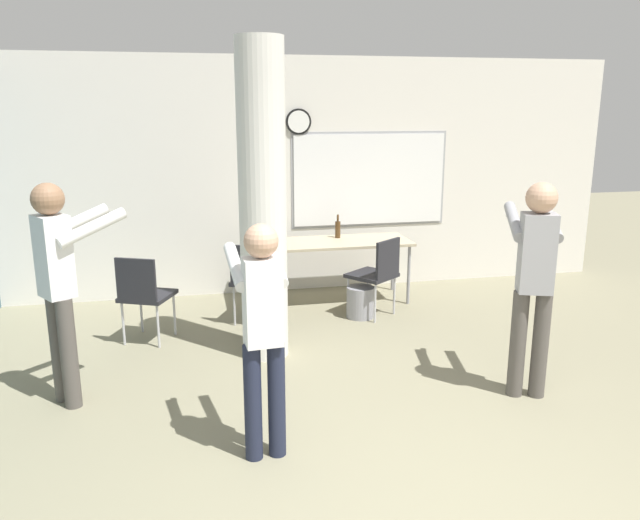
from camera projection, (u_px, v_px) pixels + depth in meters
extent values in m
cube|color=silver|center=(296.00, 176.00, 7.53)|extent=(8.00, 0.12, 2.80)
cylinder|color=black|center=(298.00, 122.00, 7.30)|extent=(0.30, 0.03, 0.30)
cylinder|color=white|center=(299.00, 122.00, 7.29)|extent=(0.26, 0.01, 0.25)
cube|color=#99999E|center=(370.00, 179.00, 7.66)|extent=(1.95, 0.01, 1.16)
cube|color=white|center=(370.00, 179.00, 7.65)|extent=(1.89, 0.02, 1.10)
cylinder|color=silver|center=(263.00, 204.00, 5.45)|extent=(0.42, 0.42, 2.80)
cube|color=tan|center=(329.00, 243.00, 7.16)|extent=(1.87, 0.69, 0.03)
cylinder|color=gray|center=(256.00, 284.00, 6.79)|extent=(0.04, 0.04, 0.69)
cylinder|color=gray|center=(409.00, 275.00, 7.15)|extent=(0.04, 0.04, 0.69)
cylinder|color=gray|center=(251.00, 271.00, 7.34)|extent=(0.04, 0.04, 0.69)
cylinder|color=gray|center=(393.00, 263.00, 7.69)|extent=(0.04, 0.04, 0.69)
cylinder|color=#4C3319|center=(338.00, 230.00, 7.32)|extent=(0.06, 0.06, 0.19)
cylinder|color=#4C3319|center=(338.00, 218.00, 7.29)|extent=(0.03, 0.03, 0.08)
cylinder|color=gray|center=(360.00, 302.00, 6.74)|extent=(0.30, 0.30, 0.34)
cube|color=#232328|center=(256.00, 280.00, 6.55)|extent=(0.58, 0.58, 0.04)
cube|color=#232328|center=(249.00, 265.00, 6.30)|extent=(0.37, 0.19, 0.40)
cylinder|color=#B7B7BC|center=(277.00, 298.00, 6.73)|extent=(0.02, 0.02, 0.43)
cylinder|color=#B7B7BC|center=(246.00, 296.00, 6.81)|extent=(0.02, 0.02, 0.43)
cylinder|color=#B7B7BC|center=(267.00, 308.00, 6.39)|extent=(0.02, 0.02, 0.43)
cylinder|color=#B7B7BC|center=(234.00, 306.00, 6.47)|extent=(0.02, 0.02, 0.43)
cube|color=#232328|center=(372.00, 275.00, 6.74)|extent=(0.62, 0.62, 0.04)
cube|color=#232328|center=(388.00, 258.00, 6.56)|extent=(0.33, 0.26, 0.40)
cylinder|color=#B7B7BC|center=(368.00, 289.00, 7.05)|extent=(0.02, 0.02, 0.43)
cylinder|color=#B7B7BC|center=(348.00, 297.00, 6.78)|extent=(0.02, 0.02, 0.43)
cylinder|color=#B7B7BC|center=(394.00, 295.00, 6.82)|extent=(0.02, 0.02, 0.43)
cylinder|color=#B7B7BC|center=(375.00, 303.00, 6.55)|extent=(0.02, 0.02, 0.43)
cube|color=#232328|center=(148.00, 296.00, 6.02)|extent=(0.58, 0.58, 0.04)
cube|color=#232328|center=(136.00, 279.00, 5.78)|extent=(0.37, 0.19, 0.40)
cylinder|color=#B7B7BC|center=(174.00, 314.00, 6.22)|extent=(0.02, 0.02, 0.43)
cylinder|color=#B7B7BC|center=(141.00, 312.00, 6.29)|extent=(0.02, 0.02, 0.43)
cylinder|color=#B7B7BC|center=(158.00, 326.00, 5.87)|extent=(0.02, 0.02, 0.43)
cylinder|color=#B7B7BC|center=(123.00, 324.00, 5.95)|extent=(0.02, 0.02, 0.43)
cylinder|color=#1E2338|center=(277.00, 400.00, 4.03)|extent=(0.11, 0.11, 0.79)
cylinder|color=#1E2338|center=(253.00, 403.00, 3.99)|extent=(0.11, 0.11, 0.79)
cube|color=white|center=(262.00, 302.00, 3.85)|extent=(0.24, 0.20, 0.56)
sphere|color=tan|center=(261.00, 241.00, 3.75)|extent=(0.21, 0.21, 0.21)
cylinder|color=white|center=(274.00, 264.00, 4.04)|extent=(0.12, 0.50, 0.22)
cylinder|color=white|center=(235.00, 266.00, 3.97)|extent=(0.12, 0.50, 0.22)
cube|color=white|center=(230.00, 258.00, 4.18)|extent=(0.05, 0.13, 0.04)
cylinder|color=#514C47|center=(69.00, 354.00, 4.67)|extent=(0.13, 0.13, 0.86)
cylinder|color=#514C47|center=(59.00, 348.00, 4.79)|extent=(0.13, 0.13, 0.86)
cube|color=white|center=(54.00, 256.00, 4.55)|extent=(0.30, 0.32, 0.61)
sphere|color=#997051|center=(48.00, 199.00, 4.45)|extent=(0.23, 0.23, 0.23)
cylinder|color=white|center=(92.00, 228.00, 4.58)|extent=(0.50, 0.38, 0.25)
cylinder|color=white|center=(75.00, 223.00, 4.77)|extent=(0.50, 0.38, 0.25)
cylinder|color=#514C47|center=(540.00, 345.00, 4.85)|extent=(0.12, 0.12, 0.86)
cylinder|color=#514C47|center=(518.00, 344.00, 4.87)|extent=(0.12, 0.12, 0.86)
cube|color=#99999E|center=(537.00, 253.00, 4.68)|extent=(0.30, 0.27, 0.61)
sphere|color=tan|center=(542.00, 198.00, 4.58)|extent=(0.23, 0.23, 0.23)
cylinder|color=#99999E|center=(551.00, 222.00, 4.85)|extent=(0.26, 0.54, 0.24)
cylinder|color=#99999E|center=(514.00, 221.00, 4.88)|extent=(0.26, 0.54, 0.24)
cube|color=white|center=(509.00, 215.00, 5.12)|extent=(0.08, 0.13, 0.04)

